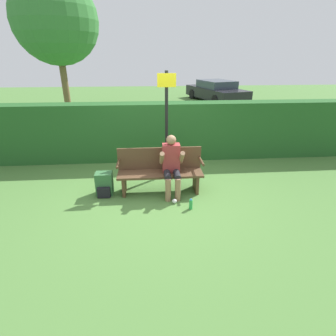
# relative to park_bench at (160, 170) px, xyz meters

# --- Properties ---
(ground_plane) EXTENTS (40.00, 40.00, 0.00)m
(ground_plane) POSITION_rel_park_bench_xyz_m (0.00, -0.07, -0.45)
(ground_plane) COLOR #4C7A38
(hedge_back) EXTENTS (12.00, 0.56, 1.50)m
(hedge_back) POSITION_rel_park_bench_xyz_m (0.00, 1.88, 0.30)
(hedge_back) COLOR #235623
(hedge_back) RESTS_ON ground
(park_bench) EXTENTS (1.72, 0.46, 0.90)m
(park_bench) POSITION_rel_park_bench_xyz_m (0.00, 0.00, 0.00)
(park_bench) COLOR #513823
(park_bench) RESTS_ON ground
(person_seated) EXTENTS (0.48, 0.59, 1.20)m
(person_seated) POSITION_rel_park_bench_xyz_m (0.22, -0.13, 0.20)
(person_seated) COLOR #993333
(person_seated) RESTS_ON ground
(backpack) EXTENTS (0.33, 0.33, 0.47)m
(backpack) POSITION_rel_park_bench_xyz_m (-1.14, -0.09, -0.23)
(backpack) COLOR #336638
(backpack) RESTS_ON ground
(water_bottle) EXTENTS (0.07, 0.07, 0.21)m
(water_bottle) POSITION_rel_park_bench_xyz_m (0.52, -0.79, -0.35)
(water_bottle) COLOR green
(water_bottle) RESTS_ON ground
(signpost) EXTENTS (0.39, 0.09, 2.34)m
(signpost) POSITION_rel_park_bench_xyz_m (0.19, 0.74, 0.89)
(signpost) COLOR black
(signpost) RESTS_ON ground
(parked_car) EXTENTS (3.15, 4.87, 1.22)m
(parked_car) POSITION_rel_park_bench_xyz_m (3.99, 11.30, 0.14)
(parked_car) COLOR black
(parked_car) RESTS_ON ground
(tree) EXTENTS (3.02, 3.02, 5.25)m
(tree) POSITION_rel_park_bench_xyz_m (-3.37, 5.99, 3.27)
(tree) COLOR brown
(tree) RESTS_ON ground
(litter_crumple) EXTENTS (0.09, 0.09, 0.09)m
(litter_crumple) POSITION_rel_park_bench_xyz_m (0.24, -0.56, -0.41)
(litter_crumple) COLOR silver
(litter_crumple) RESTS_ON ground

